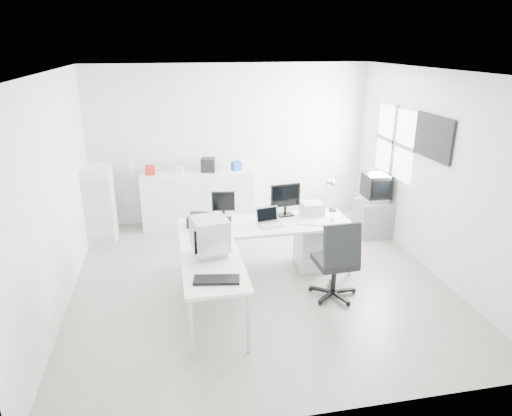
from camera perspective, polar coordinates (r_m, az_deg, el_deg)
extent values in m
cube|color=beige|center=(6.46, 0.35, -8.97)|extent=(5.00, 5.00, 0.01)
cube|color=white|center=(5.65, 0.41, 16.68)|extent=(5.00, 5.00, 0.01)
cube|color=silver|center=(8.29, -3.09, 7.98)|extent=(5.00, 0.02, 2.80)
cube|color=silver|center=(5.96, -23.92, 1.38)|extent=(0.02, 5.00, 2.80)
cube|color=silver|center=(6.84, 21.43, 3.97)|extent=(0.02, 5.00, 2.80)
cube|color=white|center=(6.76, 6.87, -4.86)|extent=(0.40, 0.50, 0.60)
cube|color=black|center=(6.32, -6.59, -1.53)|extent=(0.48, 0.41, 0.14)
cube|color=white|center=(6.39, 7.15, -1.91)|extent=(0.44, 0.27, 0.02)
sphere|color=white|center=(6.52, 9.53, -1.36)|extent=(0.06, 0.06, 0.06)
cube|color=#BBBBBB|center=(6.72, 7.03, -0.06)|extent=(0.32, 0.27, 0.18)
cube|color=black|center=(4.90, -4.95, -8.93)|extent=(0.51, 0.27, 0.03)
cube|color=slate|center=(8.00, 14.44, -1.25)|extent=(0.57, 0.47, 0.63)
cube|color=white|center=(8.22, -7.25, 1.17)|extent=(1.97, 0.49, 0.99)
cube|color=#A11E17|center=(8.05, -13.13, 4.65)|extent=(0.17, 0.15, 0.16)
cube|color=white|center=(8.05, -9.56, 4.76)|extent=(0.15, 0.14, 0.12)
cube|color=black|center=(8.06, -6.02, 5.38)|extent=(0.27, 0.26, 0.24)
cube|color=#1847A9|center=(8.13, -2.48, 5.29)|extent=(0.19, 0.18, 0.15)
cylinder|color=white|center=(8.10, -15.26, 4.78)|extent=(0.07, 0.07, 0.22)
cube|color=white|center=(7.90, -18.89, 0.47)|extent=(0.44, 0.52, 1.26)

